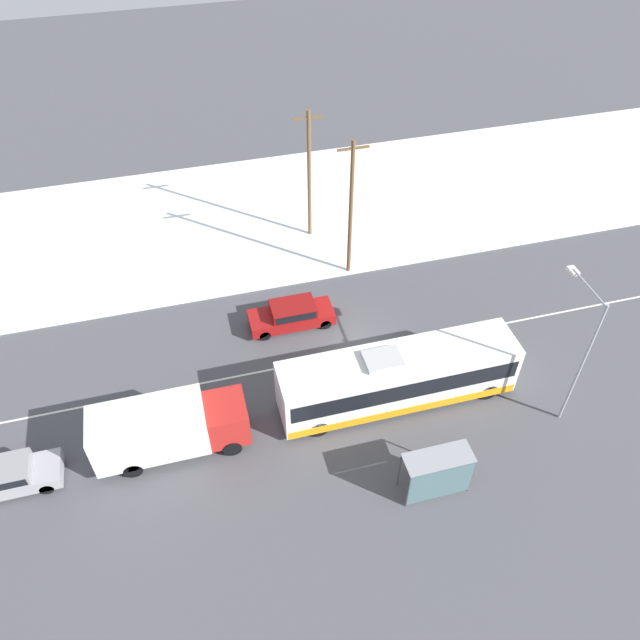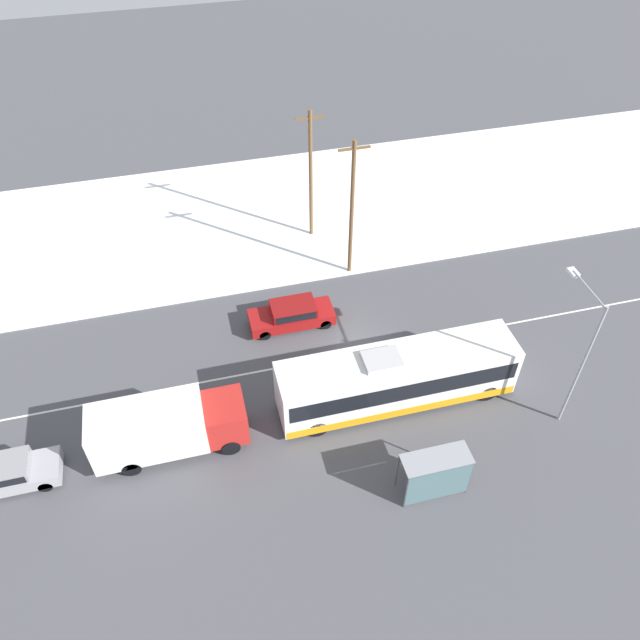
% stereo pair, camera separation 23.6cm
% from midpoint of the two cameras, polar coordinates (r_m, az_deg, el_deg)
% --- Properties ---
extents(ground_plane, '(120.00, 120.00, 0.00)m').
position_cam_midpoint_polar(ground_plane, '(34.28, 3.48, -2.94)').
color(ground_plane, '#4C4C51').
extents(snow_lot, '(80.00, 15.25, 0.12)m').
position_cam_midpoint_polar(snow_lot, '(44.60, -2.01, 10.02)').
color(snow_lot, white).
rests_on(snow_lot, ground_plane).
extents(lane_marking_center, '(60.00, 0.12, 0.00)m').
position_cam_midpoint_polar(lane_marking_center, '(34.28, 3.48, -2.94)').
color(lane_marking_center, silver).
rests_on(lane_marking_center, ground_plane).
extents(city_bus, '(11.89, 2.57, 3.34)m').
position_cam_midpoint_polar(city_bus, '(31.08, 6.90, -5.24)').
color(city_bus, white).
rests_on(city_bus, ground_plane).
extents(box_truck, '(7.06, 2.30, 2.93)m').
position_cam_midpoint_polar(box_truck, '(29.85, -14.06, -9.55)').
color(box_truck, silver).
rests_on(box_truck, ground_plane).
extents(sedan_car, '(4.79, 1.80, 1.48)m').
position_cam_midpoint_polar(sedan_car, '(35.23, -2.77, 0.56)').
color(sedan_car, maroon).
rests_on(sedan_car, ground_plane).
extents(parked_car_near_truck, '(4.48, 1.80, 1.41)m').
position_cam_midpoint_polar(parked_car_near_truck, '(31.86, -26.90, -12.58)').
color(parked_car_near_truck, '#9E9EA3').
rests_on(parked_car_near_truck, ground_plane).
extents(pedestrian_at_stop, '(0.63, 0.28, 1.74)m').
position_cam_midpoint_polar(pedestrian_at_stop, '(29.10, 9.29, -12.35)').
color(pedestrian_at_stop, '#23232D').
rests_on(pedestrian_at_stop, ground_plane).
extents(bus_shelter, '(3.03, 1.20, 2.40)m').
position_cam_midpoint_polar(bus_shelter, '(28.07, 10.61, -13.51)').
color(bus_shelter, gray).
rests_on(bus_shelter, ground_plane).
extents(streetlamp, '(0.36, 2.92, 7.60)m').
position_cam_midpoint_polar(streetlamp, '(30.39, 22.53, -1.84)').
color(streetlamp, '#9EA3A8').
rests_on(streetlamp, ground_plane).
extents(utility_pole_roadside, '(1.80, 0.24, 9.01)m').
position_cam_midpoint_polar(utility_pole_roadside, '(36.47, 2.65, 10.14)').
color(utility_pole_roadside, brown).
rests_on(utility_pole_roadside, ground_plane).
extents(utility_pole_snowlot, '(1.80, 0.24, 8.83)m').
position_cam_midpoint_polar(utility_pole_snowlot, '(39.75, -1.17, 13.16)').
color(utility_pole_snowlot, brown).
rests_on(utility_pole_snowlot, ground_plane).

